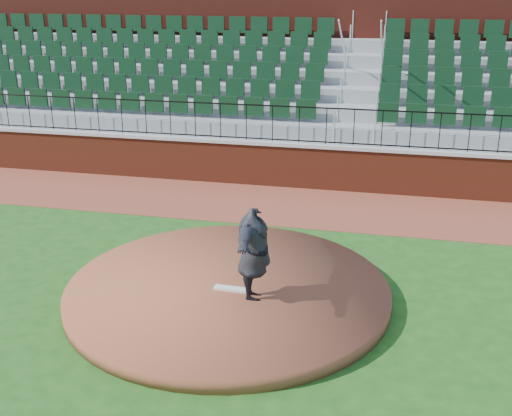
# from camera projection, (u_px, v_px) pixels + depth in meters

# --- Properties ---
(ground) EXTENTS (90.00, 90.00, 0.00)m
(ground) POSITION_uv_depth(u_px,v_px,m) (238.00, 301.00, 11.82)
(ground) COLOR #1D4F16
(ground) RESTS_ON ground
(warning_track) EXTENTS (34.00, 3.20, 0.01)m
(warning_track) POSITION_uv_depth(u_px,v_px,m) (288.00, 205.00, 16.77)
(warning_track) COLOR brown
(warning_track) RESTS_ON ground
(field_wall) EXTENTS (34.00, 0.35, 1.20)m
(field_wall) POSITION_uv_depth(u_px,v_px,m) (298.00, 166.00, 18.03)
(field_wall) COLOR maroon
(field_wall) RESTS_ON ground
(wall_cap) EXTENTS (34.00, 0.45, 0.10)m
(wall_cap) POSITION_uv_depth(u_px,v_px,m) (299.00, 144.00, 17.81)
(wall_cap) COLOR #B7B7B7
(wall_cap) RESTS_ON field_wall
(wall_railing) EXTENTS (34.00, 0.05, 1.00)m
(wall_railing) POSITION_uv_depth(u_px,v_px,m) (299.00, 125.00, 17.62)
(wall_railing) COLOR black
(wall_railing) RESTS_ON wall_cap
(seating_stands) EXTENTS (34.00, 5.10, 4.60)m
(seating_stands) POSITION_uv_depth(u_px,v_px,m) (313.00, 91.00, 19.95)
(seating_stands) COLOR gray
(seating_stands) RESTS_ON ground
(concourse_wall) EXTENTS (34.00, 0.50, 5.50)m
(concourse_wall) POSITION_uv_depth(u_px,v_px,m) (324.00, 65.00, 22.36)
(concourse_wall) COLOR maroon
(concourse_wall) RESTS_ON ground
(pitchers_mound) EXTENTS (6.03, 6.03, 0.25)m
(pitchers_mound) POSITION_uv_depth(u_px,v_px,m) (228.00, 291.00, 11.92)
(pitchers_mound) COLOR brown
(pitchers_mound) RESTS_ON ground
(pitching_rubber) EXTENTS (0.67, 0.19, 0.04)m
(pitching_rubber) POSITION_uv_depth(u_px,v_px,m) (232.00, 289.00, 11.67)
(pitching_rubber) COLOR white
(pitching_rubber) RESTS_ON pitchers_mound
(pitcher) EXTENTS (0.82, 2.16, 1.71)m
(pitcher) POSITION_uv_depth(u_px,v_px,m) (254.00, 254.00, 11.11)
(pitcher) COLOR black
(pitcher) RESTS_ON pitchers_mound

